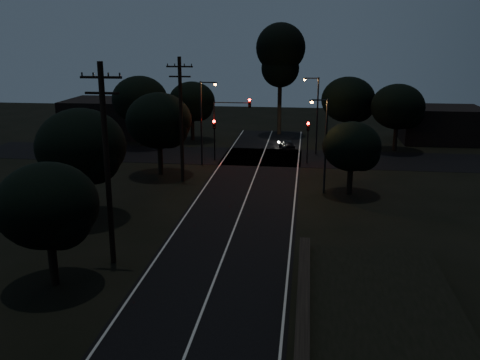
# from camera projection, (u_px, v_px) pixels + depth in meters

# --- Properties ---
(road_surface) EXTENTS (60.00, 70.00, 0.03)m
(road_surface) POSITION_uv_depth(u_px,v_px,m) (251.00, 186.00, 44.59)
(road_surface) COLOR black
(road_surface) RESTS_ON ground
(utility_pole_mid) EXTENTS (2.20, 0.30, 11.00)m
(utility_pole_mid) POSITION_uv_depth(u_px,v_px,m) (107.00, 162.00, 28.38)
(utility_pole_mid) COLOR black
(utility_pole_mid) RESTS_ON ground
(utility_pole_far) EXTENTS (2.20, 0.30, 10.50)m
(utility_pole_far) POSITION_uv_depth(u_px,v_px,m) (181.00, 118.00, 44.69)
(utility_pole_far) COLOR black
(utility_pole_far) RESTS_ON ground
(tree_left_b) EXTENTS (5.01, 5.01, 6.37)m
(tree_left_b) POSITION_uv_depth(u_px,v_px,m) (50.00, 208.00, 26.07)
(tree_left_b) COLOR black
(tree_left_b) RESTS_ON ground
(tree_left_c) EXTENTS (6.00, 6.00, 7.59)m
(tree_left_c) POSITION_uv_depth(u_px,v_px,m) (84.00, 149.00, 35.70)
(tree_left_c) COLOR black
(tree_left_c) RESTS_ON ground
(tree_left_d) EXTENTS (5.80, 5.80, 7.36)m
(tree_left_d) POSITION_uv_depth(u_px,v_px,m) (161.00, 122.00, 46.96)
(tree_left_d) COLOR black
(tree_left_d) RESTS_ON ground
(tree_far_nw) EXTENTS (5.44, 5.44, 6.89)m
(tree_far_nw) POSITION_uv_depth(u_px,v_px,m) (193.00, 103.00, 62.41)
(tree_far_nw) COLOR black
(tree_far_nw) RESTS_ON ground
(tree_far_w) EXTENTS (6.12, 6.12, 7.81)m
(tree_far_w) POSITION_uv_depth(u_px,v_px,m) (141.00, 101.00, 59.01)
(tree_far_w) COLOR black
(tree_far_w) RESTS_ON ground
(tree_far_ne) EXTENTS (6.04, 6.04, 7.63)m
(tree_far_ne) POSITION_uv_depth(u_px,v_px,m) (350.00, 101.00, 60.08)
(tree_far_ne) COLOR black
(tree_far_ne) RESTS_ON ground
(tree_far_e) EXTENTS (5.65, 5.65, 7.17)m
(tree_far_e) POSITION_uv_depth(u_px,v_px,m) (400.00, 108.00, 56.69)
(tree_far_e) COLOR black
(tree_far_e) RESTS_ON ground
(tree_right_a) EXTENTS (4.55, 4.55, 5.78)m
(tree_right_a) POSITION_uv_depth(u_px,v_px,m) (354.00, 148.00, 41.44)
(tree_right_a) COLOR black
(tree_right_a) RESTS_ON ground
(tall_pine) EXTENTS (5.97, 5.97, 13.58)m
(tall_pine) POSITION_uv_depth(u_px,v_px,m) (280.00, 55.00, 64.68)
(tall_pine) COLOR black
(tall_pine) RESTS_ON ground
(building_left) EXTENTS (10.00, 8.00, 4.40)m
(building_left) POSITION_uv_depth(u_px,v_px,m) (109.00, 117.00, 66.39)
(building_left) COLOR black
(building_left) RESTS_ON ground
(building_right) EXTENTS (9.00, 7.00, 4.00)m
(building_right) POSITION_uv_depth(u_px,v_px,m) (440.00, 124.00, 62.53)
(building_right) COLOR black
(building_right) RESTS_ON ground
(signal_left) EXTENTS (0.28, 0.35, 4.10)m
(signal_left) POSITION_uv_depth(u_px,v_px,m) (214.00, 132.00, 52.87)
(signal_left) COLOR black
(signal_left) RESTS_ON ground
(signal_right) EXTENTS (0.28, 0.35, 4.10)m
(signal_right) POSITION_uv_depth(u_px,v_px,m) (308.00, 135.00, 51.75)
(signal_right) COLOR black
(signal_right) RESTS_ON ground
(signal_mast) EXTENTS (3.70, 0.35, 6.25)m
(signal_mast) POSITION_uv_depth(u_px,v_px,m) (231.00, 118.00, 52.26)
(signal_mast) COLOR black
(signal_mast) RESTS_ON ground
(streetlight_a) EXTENTS (1.66, 0.26, 8.00)m
(streetlight_a) POSITION_uv_depth(u_px,v_px,m) (203.00, 117.00, 50.57)
(streetlight_a) COLOR black
(streetlight_a) RESTS_ON ground
(streetlight_b) EXTENTS (1.66, 0.26, 8.00)m
(streetlight_b) POSITION_uv_depth(u_px,v_px,m) (316.00, 110.00, 55.01)
(streetlight_b) COLOR black
(streetlight_b) RESTS_ON ground
(streetlight_c) EXTENTS (1.46, 0.26, 7.50)m
(streetlight_c) POSITION_uv_depth(u_px,v_px,m) (324.00, 139.00, 41.64)
(streetlight_c) COLOR black
(streetlight_c) RESTS_ON ground
(car) EXTENTS (2.09, 3.35, 1.06)m
(car) POSITION_uv_depth(u_px,v_px,m) (287.00, 145.00, 58.38)
(car) COLOR black
(car) RESTS_ON ground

